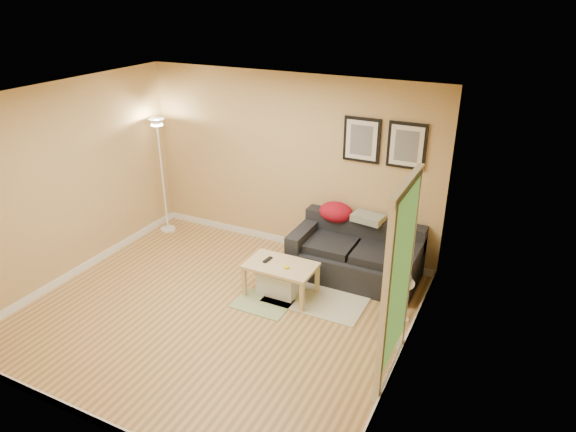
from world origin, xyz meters
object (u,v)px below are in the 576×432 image
Objects in this scene: side_table at (399,300)px; floor_lamp at (163,180)px; storage_bin at (279,282)px; sofa at (355,252)px; book_stack at (402,279)px; coffee_table at (281,279)px.

floor_lamp is (-4.02, 0.74, 0.62)m from side_table.
storage_bin is 1.04× the size of side_table.
sofa is 0.92× the size of floor_lamp.
sofa is at bearing 129.91° from book_stack.
sofa reaches higher than coffee_table.
sofa is 3.27m from floor_lamp.
coffee_table is 1.74× the size of side_table.
book_stack is at bearing -10.30° from floor_lamp.
coffee_table is at bearing -174.28° from side_table.
storage_bin is (-0.73, -0.82, -0.21)m from sofa.
sofa is 3.37× the size of side_table.
floor_lamp reaches higher than coffee_table.
coffee_table is 2.76m from floor_lamp.
storage_bin is 2.73m from floor_lamp.
coffee_table is at bearing -19.36° from floor_lamp.
side_table is 0.27× the size of floor_lamp.
sofa is at bearing 138.73° from side_table.
side_table is (0.79, -0.69, -0.12)m from sofa.
side_table is (1.53, 0.12, 0.09)m from storage_bin.
book_stack is at bearing -4.99° from coffee_table.
storage_bin is at bearing -175.43° from side_table.
book_stack reaches higher than coffee_table.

